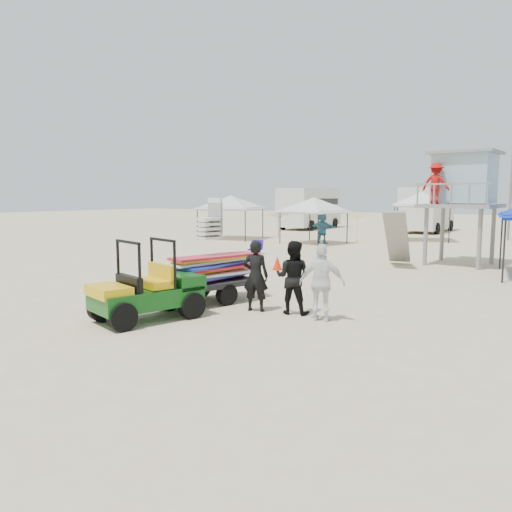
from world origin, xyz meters
The scene contains 19 objects.
ground centered at (0.00, 0.00, 0.00)m, with size 140.00×140.00×0.00m, color beige.
utility_cart centered at (-1.04, 0.99, 0.80)m, with size 1.72×2.49×1.72m.
surf_trailer centered at (-1.04, 3.32, 0.95)m, with size 1.89×2.69×2.32m.
man_left centered at (0.48, 3.02, 0.83)m, with size 0.61×0.40×1.67m, color black.
man_mid centered at (1.33, 3.27, 0.84)m, with size 0.81×0.63×1.68m, color black.
man_right centered at (2.18, 3.02, 0.83)m, with size 0.97×0.41×1.66m, color white.
lifeguard_tower centered at (2.70, 14.04, 3.18)m, with size 2.88×2.88×4.27m.
canopy_white_a centered at (-5.90, 18.64, 2.44)m, with size 3.33×3.33×2.99m.
canopy_white_b centered at (-11.55, 18.50, 2.55)m, with size 3.91×3.91×3.09m.
canopy_white_c centered at (-1.39, 23.80, 2.76)m, with size 3.88×3.88×3.31m.
umbrella_a centered at (-9.81, 21.25, 0.83)m, with size 1.81×1.85×1.66m, color #B2132D.
umbrella_b centered at (-4.11, 20.60, 0.91)m, with size 1.98×2.02×1.81m, color #FFF216.
cone_near centered at (-3.38, 7.98, 0.25)m, with size 0.34×0.34×0.50m, color #FB4F07.
cone_far centered at (-2.44, 8.88, 0.25)m, with size 0.34×0.34×0.50m, color red.
beach_chair_a centered at (-5.80, 12.59, 0.31)m, with size 0.66×0.71×0.64m.
rv_far_left centered at (-12.00, 29.99, 1.80)m, with size 2.64×6.80×3.25m.
rv_mid_left centered at (-3.00, 31.49, 1.80)m, with size 2.65×6.50×3.25m.
light_pole_left centered at (3.00, 27.00, 4.00)m, with size 0.14×0.14×8.00m, color slate.
distant_beachgoers centered at (-0.92, 16.67, 0.85)m, with size 16.08×8.20×1.73m.
Camera 1 is at (6.77, -6.54, 2.69)m, focal length 35.00 mm.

